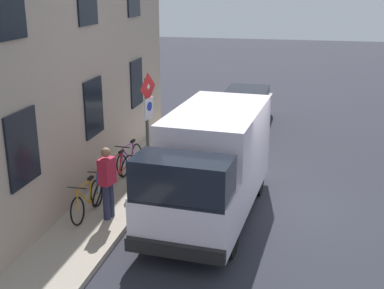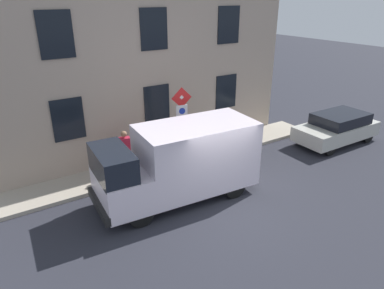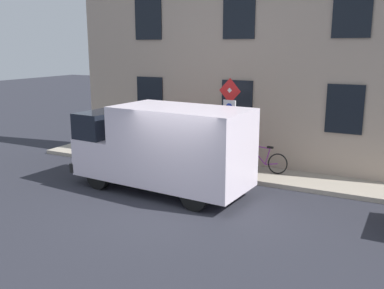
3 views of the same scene
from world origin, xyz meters
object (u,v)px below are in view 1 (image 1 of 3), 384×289
Objects in this scene: bicycle_purple at (130,159)px; bicycle_blue at (104,184)px; bicycle_orange at (87,200)px; parked_hatchback at (246,106)px; bicycle_red at (118,171)px; litter_bin at (138,176)px; sign_post_stacked at (148,113)px; pedestrian at (107,181)px; delivery_van at (211,163)px.

bicycle_blue is at bearing 4.97° from bicycle_purple.
parked_hatchback is at bearing 165.42° from bicycle_orange.
litter_bin is at bearing 67.14° from bicycle_red.
bicycle_purple is at bearing -21.42° from parked_hatchback.
sign_post_stacked is 0.73× the size of parked_hatchback.
sign_post_stacked reaches higher than bicycle_orange.
parked_hatchback is 2.34× the size of bicycle_blue.
bicycle_orange is at bearing -5.32° from bicycle_blue.
bicycle_blue is 1.30m from pedestrian.
bicycle_orange is at bearing -14.64° from parked_hatchback.
sign_post_stacked is 3.27× the size of litter_bin.
litter_bin is (-0.72, 1.43, 0.08)m from bicycle_purple.
bicycle_red is 1.00× the size of bicycle_orange.
bicycle_red is at bearing -178.94° from bicycle_orange.
sign_post_stacked is 1.71× the size of pedestrian.
litter_bin is at bearing -12.74° from parked_hatchback.
parked_hatchback reaches higher than bicycle_purple.
bicycle_blue is (0.86, 1.18, -1.61)m from sign_post_stacked.
sign_post_stacked is 0.54× the size of delivery_van.
parked_hatchback is (-1.76, -7.19, -1.39)m from sign_post_stacked.
bicycle_orange is (0.00, 1.00, 0.00)m from bicycle_blue.
bicycle_blue is 1.00× the size of pedestrian.
bicycle_orange is (2.78, 0.95, -0.82)m from delivery_van.
bicycle_orange is at bearing 4.94° from bicycle_purple.
delivery_van reaches higher than parked_hatchback.
parked_hatchback is at bearing -174.72° from delivery_van.
bicycle_blue is at bearing -179.01° from bicycle_orange.
bicycle_blue is (2.78, -0.05, -0.82)m from delivery_van.
delivery_van is at bearing 162.80° from litter_bin.
bicycle_purple is 3.14m from pedestrian.
litter_bin is (-0.17, -1.62, -0.48)m from pedestrian.
pedestrian is at bearing 87.79° from bicycle_orange.
litter_bin is (-0.72, 0.42, 0.08)m from bicycle_red.
parked_hatchback is 7.82m from bicycle_red.
sign_post_stacked is at bearing 138.83° from bicycle_blue.
bicycle_red is (0.86, 0.18, -1.61)m from sign_post_stacked.
sign_post_stacked is at bearing 109.26° from bicycle_red.
bicycle_orange is at bearing 7.45° from bicycle_red.
parked_hatchback is (0.16, -8.43, -0.60)m from delivery_van.
litter_bin is (-0.72, -1.59, 0.08)m from bicycle_orange.
bicycle_red is (0.00, 1.00, 0.00)m from bicycle_purple.
parked_hatchback is 2.35× the size of bicycle_purple.
bicycle_orange is 1.00× the size of pedestrian.
bicycle_blue is at bearing 7.51° from bicycle_red.
delivery_van is (-1.92, 1.24, -0.79)m from sign_post_stacked.
delivery_van is 3.18× the size of pedestrian.
parked_hatchback is at bearing 167.83° from bicycle_red.
bicycle_purple is 1.00× the size of bicycle_red.
bicycle_red is 1.00m from bicycle_blue.
litter_bin is (-0.72, -0.58, 0.08)m from bicycle_blue.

